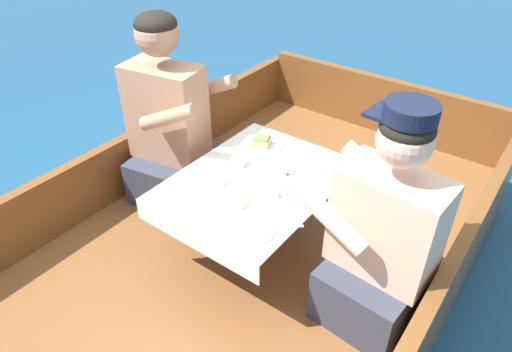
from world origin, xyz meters
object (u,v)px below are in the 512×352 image
at_px(coffee_cup_port, 272,188).
at_px(coffee_cup_starboard, 281,167).
at_px(sandwich, 261,141).
at_px(person_starboard, 382,241).
at_px(tin_can, 239,161).
at_px(person_port, 169,128).

bearing_deg(coffee_cup_port, coffee_cup_starboard, 110.23).
distance_m(sandwich, coffee_cup_port, 0.41).
relative_size(person_starboard, tin_can, 14.66).
height_order(sandwich, coffee_cup_port, coffee_cup_port).
height_order(sandwich, tin_can, sandwich).
height_order(person_port, person_starboard, person_port).
relative_size(sandwich, coffee_cup_port, 1.14).
height_order(sandwich, coffee_cup_starboard, coffee_cup_starboard).
bearing_deg(person_starboard, coffee_cup_port, 6.55).
relative_size(person_starboard, coffee_cup_port, 9.77).
height_order(person_port, coffee_cup_port, person_port).
relative_size(sandwich, tin_can, 1.71).
xyz_separation_m(sandwich, coffee_cup_starboard, (0.22, -0.14, 0.00)).
bearing_deg(tin_can, coffee_cup_starboard, 19.44).
xyz_separation_m(person_port, coffee_cup_starboard, (0.70, 0.04, 0.00)).
height_order(person_starboard, sandwich, person_starboard).
bearing_deg(person_port, coffee_cup_port, -19.15).
bearing_deg(sandwich, tin_can, -85.19).
relative_size(person_starboard, sandwich, 8.58).
xyz_separation_m(person_port, coffee_cup_port, (0.75, -0.12, 0.01)).
bearing_deg(coffee_cup_starboard, person_starboard, -13.94).
bearing_deg(tin_can, person_port, 176.51).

